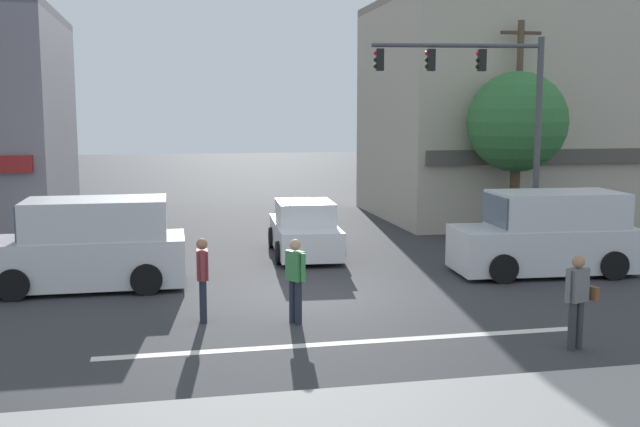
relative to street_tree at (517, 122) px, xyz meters
name	(u,v)px	position (x,y,z in m)	size (l,w,h in m)	color
ground_plane	(313,296)	(-7.98, -6.38, -3.78)	(120.00, 120.00, 0.00)	#333335
lane_marking_stripe	(351,343)	(-7.98, -9.88, -3.78)	(9.00, 0.24, 0.01)	silver
building_right_corner	(513,110)	(2.40, 5.18, 0.42)	(10.66, 8.31, 8.41)	#B7AD99
street_tree	(517,122)	(0.00, 0.00, 0.00)	(3.24, 3.24, 5.42)	#4C3823
utility_pole_far_right	(518,125)	(0.38, 0.69, -0.09)	(1.40, 0.22, 7.09)	brown
traffic_light_mast	(494,105)	(-2.03, -2.63, 0.52)	(4.86, 0.83, 6.20)	#47474C
sedan_crossing_leftbound	(305,231)	(-7.26, -1.52, -3.07)	(2.08, 4.20, 1.58)	silver
van_crossing_rightbound	(88,246)	(-12.97, -4.56, -2.78)	(4.62, 2.07, 2.11)	silver
van_crossing_center	(548,235)	(-1.65, -5.25, -2.78)	(4.71, 2.27, 2.11)	silver
pedestrian_foreground_with_bag	(578,296)	(-4.23, -11.03, -2.83)	(0.69, 0.39, 1.67)	#333338
pedestrian_mid_crossing	(203,275)	(-10.51, -7.96, -2.83)	(0.23, 0.57, 1.67)	#232838
pedestrian_far_side	(295,276)	(-8.74, -8.43, -2.83)	(0.37, 0.51, 1.67)	#232838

